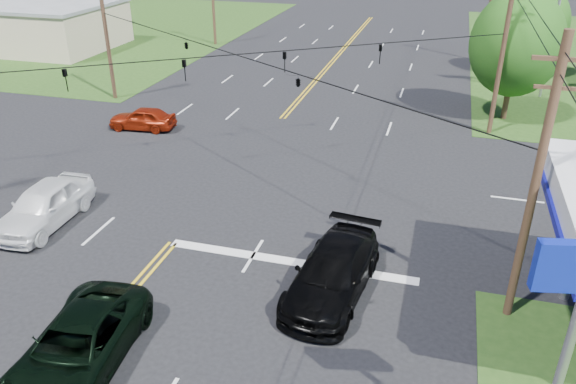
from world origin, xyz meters
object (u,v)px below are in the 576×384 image
(pole_nw, at_px, (106,29))
(pole_right_far, at_px, (491,2))
(tree_right_b, at_px, (537,23))
(pickup_dkgreen, at_px, (78,346))
(retail_nw, at_px, (31,26))
(tree_right_a, at_px, (517,44))
(pole_se, at_px, (535,184))
(suv_black, at_px, (333,273))
(pole_ne, at_px, (502,53))
(pickup_white, at_px, (44,205))

(pole_nw, distance_m, pole_right_far, 32.20)
(tree_right_b, xyz_separation_m, pickup_dkgreen, (-16.00, -39.12, -3.42))
(retail_nw, bearing_deg, tree_right_a, -12.80)
(pole_se, height_order, suv_black, pole_se)
(pole_nw, bearing_deg, pole_right_far, 36.16)
(pole_right_far, distance_m, tree_right_a, 16.03)
(tree_right_b, bearing_deg, tree_right_a, -101.77)
(suv_black, bearing_deg, pole_right_far, 87.12)
(pole_ne, height_order, pickup_dkgreen, pole_ne)
(pole_right_far, bearing_deg, tree_right_b, -48.81)
(pole_nw, bearing_deg, suv_black, -42.71)
(tree_right_b, bearing_deg, pole_se, -96.05)
(pickup_white, bearing_deg, pickup_dkgreen, -48.96)
(pole_right_far, bearing_deg, pickup_white, -117.86)
(pole_nw, height_order, pole_right_far, pole_right_far)
(retail_nw, distance_m, pole_ne, 45.02)
(tree_right_b, bearing_deg, pickup_white, -125.15)
(pole_nw, xyz_separation_m, pole_ne, (26.00, 0.00, 0.00))
(tree_right_a, relative_size, suv_black, 1.38)
(pickup_dkgreen, xyz_separation_m, pickup_white, (-6.53, 7.12, 0.10))
(pole_nw, xyz_separation_m, pickup_white, (6.97, -17.00, -4.01))
(tree_right_a, bearing_deg, pole_se, -92.73)
(retail_nw, height_order, tree_right_b, tree_right_b)
(pole_se, height_order, pole_right_far, pole_right_far)
(retail_nw, xyz_separation_m, pole_se, (43.00, -31.00, 2.92))
(pole_right_far, relative_size, pickup_white, 1.89)
(retail_nw, distance_m, tree_right_b, 46.60)
(retail_nw, xyz_separation_m, pickup_white, (23.97, -30.00, -1.10))
(pole_nw, height_order, pickup_dkgreen, pole_nw)
(pole_right_far, xyz_separation_m, tree_right_a, (1.00, -16.00, -0.30))
(pole_right_far, xyz_separation_m, tree_right_b, (3.50, -4.00, -0.95))
(tree_right_a, xyz_separation_m, suv_black, (-6.99, -21.47, -4.01))
(pole_right_far, bearing_deg, pole_se, -90.00)
(retail_nw, relative_size, pickup_white, 3.02)
(pole_right_far, height_order, pickup_white, pole_right_far)
(pole_right_far, bearing_deg, retail_nw, -172.06)
(pole_nw, distance_m, pickup_dkgreen, 27.95)
(pole_ne, bearing_deg, pickup_dkgreen, -117.39)
(retail_nw, bearing_deg, tree_right_b, 2.46)
(pole_nw, bearing_deg, tree_right_a, 6.34)
(pickup_dkgreen, xyz_separation_m, suv_black, (6.51, 5.66, 0.06))
(pickup_white, bearing_deg, tree_right_a, 43.47)
(pole_right_far, distance_m, suv_black, 38.19)
(pole_nw, relative_size, tree_right_b, 1.34)
(pole_ne, distance_m, tree_right_a, 3.16)
(pole_nw, xyz_separation_m, tree_right_b, (29.50, 15.00, -0.70))
(tree_right_a, relative_size, tree_right_b, 1.15)
(retail_nw, bearing_deg, pole_right_far, 7.94)
(pole_nw, bearing_deg, pole_se, -34.70)
(pole_right_far, height_order, tree_right_a, pole_right_far)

